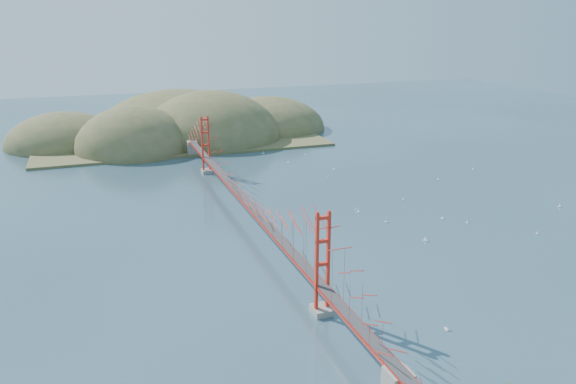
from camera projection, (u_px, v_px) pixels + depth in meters
name	position (u px, v px, depth m)	size (l,w,h in m)	color
ground	(247.00, 221.00, 87.76)	(320.00, 320.00, 0.00)	#2C4858
bridge	(245.00, 178.00, 85.81)	(2.20, 94.40, 12.00)	gray
far_headlands	(185.00, 136.00, 149.97)	(84.00, 58.00, 25.00)	brown
sailboat_6	(426.00, 240.00, 80.03)	(0.69, 0.69, 0.73)	white
sailboat_12	(263.00, 153.00, 130.49)	(0.61, 0.49, 0.72)	white
sailboat_14	(442.00, 218.00, 88.87)	(0.57, 0.61, 0.69)	white
sailboat_1	(386.00, 221.00, 87.31)	(0.65, 0.65, 0.70)	white
sailboat_15	(334.00, 169.00, 117.14)	(0.52, 0.60, 0.69)	white
sailboat_11	(560.00, 206.00, 94.15)	(0.63, 0.63, 0.70)	white
sailboat_4	(403.00, 199.00, 97.92)	(0.56, 0.56, 0.58)	white
sailboat_13	(537.00, 233.00, 82.55)	(0.66, 0.66, 0.70)	white
sailboat_16	(327.00, 177.00, 111.26)	(0.58, 0.58, 0.60)	white
sailboat_7	(305.00, 154.00, 129.41)	(0.48, 0.40, 0.56)	white
sailboat_8	(438.00, 179.00, 109.56)	(0.64, 0.64, 0.68)	white
sailboat_3	(288.00, 163.00, 122.03)	(0.65, 0.65, 0.72)	white
sailboat_2	(425.00, 240.00, 80.20)	(0.61, 0.52, 0.69)	white
sailboat_10	(446.00, 328.00, 57.56)	(0.54, 0.63, 0.73)	white
sailboat_9	(473.00, 169.00, 117.16)	(0.58, 0.63, 0.70)	white
sailboat_5	(467.00, 222.00, 87.08)	(0.47, 0.50, 0.56)	white
sailboat_extra_0	(356.00, 209.00, 92.98)	(0.53, 0.53, 0.55)	white
sailboat_extra_1	(358.00, 212.00, 91.60)	(0.65, 0.56, 0.74)	white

